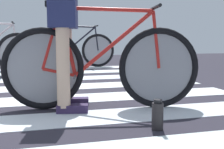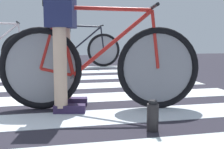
# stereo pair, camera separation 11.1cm
# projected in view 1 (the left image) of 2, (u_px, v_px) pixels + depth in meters

# --- Properties ---
(ground) EXTENTS (18.00, 14.00, 0.02)m
(ground) POSITION_uv_depth(u_px,v_px,m) (2.00, 95.00, 3.23)
(ground) COLOR #282630
(bicycle_1_of_3) EXTENTS (1.72, 0.56, 0.93)m
(bicycle_1_of_3) POSITION_uv_depth(u_px,v_px,m) (101.00, 65.00, 2.51)
(bicycle_1_of_3) COLOR black
(bicycle_1_of_3) RESTS_ON ground
(cyclist_1_of_3) EXTENTS (0.38, 0.45, 0.99)m
(cyclist_1_of_3) POSITION_uv_depth(u_px,v_px,m) (65.00, 36.00, 2.46)
(cyclist_1_of_3) COLOR beige
(cyclist_1_of_3) RESTS_ON ground
(bicycle_3_of_3) EXTENTS (1.74, 0.52, 0.93)m
(bicycle_3_of_3) POSITION_uv_depth(u_px,v_px,m) (74.00, 49.00, 6.09)
(bicycle_3_of_3) COLOR black
(bicycle_3_of_3) RESTS_ON ground
(cyclist_3_of_3) EXTENTS (0.31, 0.41, 1.02)m
(cyclist_3_of_3) POSITION_uv_depth(u_px,v_px,m) (59.00, 36.00, 5.98)
(cyclist_3_of_3) COLOR brown
(cyclist_3_of_3) RESTS_ON ground
(water_bottle) EXTENTS (0.08, 0.08, 0.21)m
(water_bottle) POSITION_uv_depth(u_px,v_px,m) (158.00, 115.00, 1.96)
(water_bottle) COLOR black
(water_bottle) RESTS_ON ground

